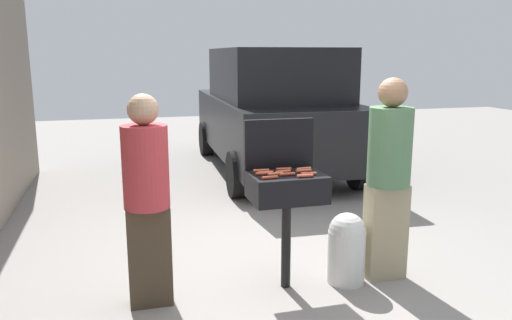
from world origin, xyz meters
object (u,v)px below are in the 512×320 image
hot_dog_2 (264,174)px  hot_dog_11 (304,169)px  hot_dog_4 (283,172)px  hot_dog_5 (304,171)px  hot_dog_1 (270,177)px  hot_dog_3 (261,171)px  parked_minivan (273,110)px  hot_dog_8 (276,174)px  person_left (147,194)px  person_right (388,172)px  bbq_grill (287,191)px  hot_dog_7 (305,176)px  hot_dog_0 (287,174)px  propane_tank (347,247)px  hot_dog_6 (309,174)px  hot_dog_9 (265,173)px  hot_dog_10 (284,169)px

hot_dog_2 → hot_dog_11: size_ratio=1.00×
hot_dog_4 → hot_dog_5: same height
hot_dog_1 → hot_dog_3: (-0.00, 0.25, 0.00)m
hot_dog_3 → hot_dog_2: bearing=-95.4°
parked_minivan → hot_dog_8: bearing=75.1°
hot_dog_11 → hot_dog_4: bearing=-164.7°
person_left → hot_dog_3: bearing=-6.4°
hot_dog_5 → person_left: size_ratio=0.08×
hot_dog_11 → person_right: person_right is taller
bbq_grill → person_right: size_ratio=0.56×
bbq_grill → hot_dog_7: hot_dog_7 is taller
hot_dog_0 → person_left: person_left is taller
hot_dog_3 → bbq_grill: bearing=-32.3°
person_left → propane_tank: bearing=-15.6°
hot_dog_4 → hot_dog_6: size_ratio=1.00×
hot_dog_11 → person_right: 0.73m
parked_minivan → hot_dog_3: bearing=73.5°
hot_dog_7 → hot_dog_11: bearing=71.8°
hot_dog_6 → hot_dog_9: same height
hot_dog_1 → person_right: 1.08m
hot_dog_11 → hot_dog_3: bearing=175.2°
hot_dog_4 → hot_dog_10: 0.10m
hot_dog_1 → parked_minivan: (1.37, 4.35, 0.03)m
hot_dog_4 → hot_dog_9: size_ratio=1.00×
hot_dog_2 → hot_dog_7: (0.29, -0.16, 0.00)m
hot_dog_7 → hot_dog_3: bearing=136.1°
hot_dog_0 → hot_dog_6: same height
hot_dog_6 → hot_dog_9: 0.35m
hot_dog_1 → bbq_grill: bearing=35.1°
hot_dog_0 → person_right: bearing=0.8°
hot_dog_10 → parked_minivan: 4.27m
hot_dog_5 → hot_dog_11: 0.07m
bbq_grill → hot_dog_6: bearing=-30.8°
hot_dog_0 → hot_dog_3: 0.24m
hot_dog_3 → hot_dog_9: 0.08m
hot_dog_10 → parked_minivan: (1.18, 4.10, 0.03)m
hot_dog_0 → person_left: bearing=177.3°
hot_dog_4 → hot_dog_10: size_ratio=1.00×
hot_dog_4 → hot_dog_6: same height
hot_dog_0 → hot_dog_1: same height
bbq_grill → hot_dog_9: 0.24m
hot_dog_11 → hot_dog_7: bearing=-108.2°
hot_dog_4 → hot_dog_7: size_ratio=1.00×
hot_dog_2 → person_left: size_ratio=0.08×
hot_dog_4 → hot_dog_9: bearing=178.5°
hot_dog_4 → hot_dog_11: same height
hot_dog_8 → person_left: bearing=178.9°
hot_dog_4 → person_right: bearing=-4.9°
hot_dog_3 → hot_dog_7: bearing=-43.9°
person_left → parked_minivan: parked_minivan is taller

